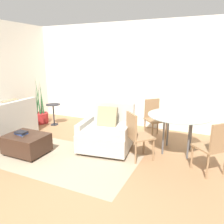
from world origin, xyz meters
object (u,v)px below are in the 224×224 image
at_px(potted_plant, 41,115).
at_px(dining_chair_near_right, 214,145).
at_px(ottoman, 27,143).
at_px(dining_chair_near_left, 136,133).
at_px(tv_remote_primary, 24,136).
at_px(armchair, 107,133).
at_px(dining_table, 179,119).
at_px(dining_chair_far_left, 154,116).
at_px(book_stack, 21,133).
at_px(side_table, 53,111).

bearing_deg(potted_plant, dining_chair_near_right, -12.75).
bearing_deg(ottoman, dining_chair_near_left, 18.33).
bearing_deg(tv_remote_primary, armchair, 34.54).
distance_m(dining_table, dining_chair_far_left, 0.94).
distance_m(ottoman, book_stack, 0.24).
relative_size(ottoman, tv_remote_primary, 5.11).
height_order(tv_remote_primary, potted_plant, potted_plant).
height_order(book_stack, dining_chair_near_left, dining_chair_near_left).
distance_m(book_stack, tv_remote_primary, 0.14).
bearing_deg(dining_table, armchair, -160.61).
distance_m(tv_remote_primary, dining_chair_far_left, 2.88).
bearing_deg(dining_chair_near_left, armchair, 165.63).
bearing_deg(ottoman, potted_plant, 124.85).
distance_m(potted_plant, dining_table, 3.92).
bearing_deg(dining_chair_near_left, dining_chair_near_right, 0.00).
relative_size(dining_chair_near_right, dining_chair_far_left, 1.00).
height_order(ottoman, dining_chair_near_right, dining_chair_near_right).
xyz_separation_m(ottoman, dining_chair_near_left, (2.04, 0.68, 0.30)).
relative_size(dining_table, dining_chair_far_left, 1.34).
distance_m(armchair, dining_chair_near_left, 0.74).
relative_size(ottoman, potted_plant, 0.58).
bearing_deg(book_stack, dining_table, 25.37).
height_order(side_table, dining_chair_near_right, dining_chair_near_right).
bearing_deg(tv_remote_primary, potted_plant, 124.08).
relative_size(tv_remote_primary, dining_chair_near_left, 0.17).
bearing_deg(ottoman, dining_table, 26.27).
distance_m(dining_chair_near_left, dining_chair_near_right, 1.31).
distance_m(side_table, dining_table, 3.44).
bearing_deg(tv_remote_primary, dining_chair_near_right, 12.50).
relative_size(armchair, dining_chair_near_left, 1.24).
relative_size(book_stack, potted_plant, 0.19).
xyz_separation_m(ottoman, book_stack, (-0.12, -0.00, 0.21)).
bearing_deg(armchair, potted_plant, 161.48).
relative_size(armchair, dining_table, 0.92).
distance_m(dining_table, dining_chair_near_left, 0.94).
distance_m(armchair, book_stack, 1.69).
xyz_separation_m(tv_remote_primary, potted_plant, (-1.19, 1.76, -0.17)).
distance_m(armchair, dining_chair_far_left, 1.34).
bearing_deg(dining_chair_near_right, tv_remote_primary, -167.50).
bearing_deg(potted_plant, side_table, 1.05).
bearing_deg(dining_table, dining_chair_near_left, -135.00).
bearing_deg(dining_chair_far_left, tv_remote_primary, -134.77).
height_order(book_stack, dining_table, dining_table).
xyz_separation_m(armchair, potted_plant, (-2.53, 0.85, -0.12)).
relative_size(book_stack, side_table, 0.43).
height_order(dining_chair_near_left, dining_chair_far_left, same).
bearing_deg(tv_remote_primary, side_table, 112.19).
distance_m(armchair, dining_chair_near_right, 2.02).
bearing_deg(side_table, armchair, -22.58).
relative_size(potted_plant, dining_chair_far_left, 1.50).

